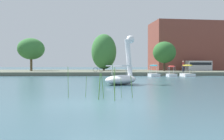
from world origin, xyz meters
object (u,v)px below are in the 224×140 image
object	(u,v)px
pedal_boat_cyan	(154,73)
tree_broadleaf_left	(164,52)
person_on_path	(183,66)
parked_van	(199,65)
pedal_boat_red	(171,73)
bicycle_parked	(98,70)
pedal_boat_yellow	(187,73)
tree_broadleaf_right	(31,49)
tree_willow_near_path	(104,52)
swan_boat	(122,75)

from	to	relation	value
pedal_boat_cyan	tree_broadleaf_left	world-z (taller)	tree_broadleaf_left
person_on_path	parked_van	distance (m)	11.80
pedal_boat_red	bicycle_parked	xyz separation A→B (m)	(-10.00, 4.52, 0.46)
pedal_boat_yellow	tree_broadleaf_right	xyz separation A→B (m)	(-25.38, 15.01, 4.21)
tree_willow_near_path	bicycle_parked	size ratio (longest dim) A/B	4.57
tree_broadleaf_right	tree_willow_near_path	bearing A→B (deg)	6.64
swan_boat	tree_broadleaf_right	size ratio (longest dim) A/B	0.56
tree_broadleaf_right	person_on_path	world-z (taller)	tree_broadleaf_right
tree_broadleaf_right	person_on_path	distance (m)	28.44
pedal_boat_yellow	swan_boat	bearing A→B (deg)	-125.30
swan_boat	tree_willow_near_path	bearing A→B (deg)	92.30
bicycle_parked	swan_boat	bearing A→B (deg)	-83.39
pedal_boat_cyan	pedal_boat_yellow	distance (m)	4.65
parked_van	pedal_boat_cyan	bearing A→B (deg)	-128.66
tree_broadleaf_left	pedal_boat_cyan	bearing A→B (deg)	-110.70
pedal_boat_yellow	person_on_path	xyz separation A→B (m)	(1.08, 5.10, 0.96)
pedal_boat_red	tree_broadleaf_left	distance (m)	12.01
pedal_boat_yellow	person_on_path	size ratio (longest dim) A/B	1.33
swan_boat	pedal_boat_cyan	world-z (taller)	swan_boat
pedal_boat_yellow	tree_willow_near_path	world-z (taller)	tree_willow_near_path
pedal_boat_cyan	parked_van	bearing A→B (deg)	51.34
tree_broadleaf_right	bicycle_parked	world-z (taller)	tree_broadleaf_right
pedal_boat_red	tree_willow_near_path	size ratio (longest dim) A/B	0.30
tree_broadleaf_left	tree_willow_near_path	size ratio (longest dim) A/B	0.73
tree_broadleaf_left	parked_van	distance (m)	9.06
tree_willow_near_path	person_on_path	world-z (taller)	tree_willow_near_path
tree_broadleaf_right	bicycle_parked	bearing A→B (deg)	-39.16
tree_willow_near_path	tree_broadleaf_left	bearing A→B (deg)	-26.65
pedal_boat_yellow	tree_broadleaf_right	distance (m)	29.78
pedal_boat_red	swan_boat	bearing A→B (deg)	-119.14
pedal_boat_red	tree_willow_near_path	xyz separation A→B (m)	(-9.09, 16.83, 3.90)
person_on_path	parked_van	world-z (taller)	parked_van
tree_broadleaf_left	tree_willow_near_path	distance (m)	12.24
person_on_path	bicycle_parked	bearing A→B (deg)	-176.67
tree_broadleaf_left	pedal_boat_red	bearing A→B (deg)	-99.20
pedal_boat_red	pedal_boat_yellow	size ratio (longest dim) A/B	0.94
pedal_boat_cyan	tree_broadleaf_left	xyz separation A→B (m)	(4.23, 11.19, 3.45)
person_on_path	tree_broadleaf_right	bearing A→B (deg)	159.48
tree_broadleaf_right	parked_van	size ratio (longest dim) A/B	1.41
tree_broadleaf_right	pedal_boat_yellow	bearing A→B (deg)	-30.60
pedal_boat_cyan	tree_broadleaf_right	xyz separation A→B (m)	(-20.73, 15.05, 4.27)
tree_willow_near_path	bicycle_parked	world-z (taller)	tree_willow_near_path
parked_van	pedal_boat_red	bearing A→B (deg)	-122.42
tree_willow_near_path	parked_van	size ratio (longest dim) A/B	1.45
pedal_boat_red	tree_willow_near_path	bearing A→B (deg)	118.38
swan_boat	pedal_boat_yellow	xyz separation A→B (m)	(10.11, 14.27, -0.26)
tree_broadleaf_right	tree_willow_near_path	xyz separation A→B (m)	(14.03, 1.63, -0.40)
pedal_boat_cyan	tree_broadleaf_right	distance (m)	25.97
tree_broadleaf_left	parked_van	world-z (taller)	tree_broadleaf_left
pedal_boat_yellow	parked_van	world-z (taller)	parked_van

